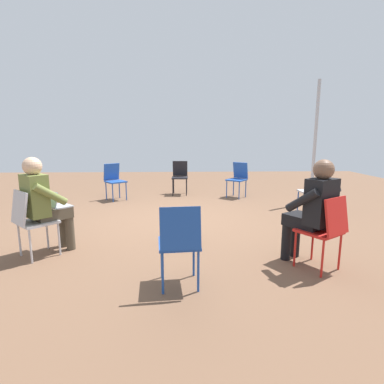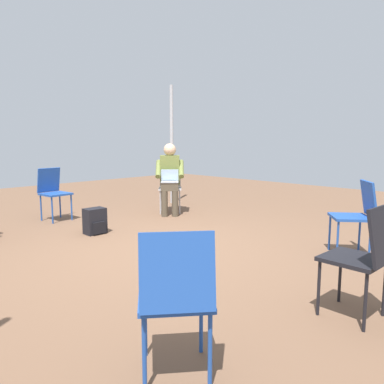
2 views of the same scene
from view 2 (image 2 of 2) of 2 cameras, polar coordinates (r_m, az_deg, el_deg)
ground_plane at (r=4.58m, az=-5.72°, el=-8.59°), size 14.62×14.62×0.00m
chair_southwest at (r=4.60m, az=23.86°, el=-2.81°), size 0.58×0.58×0.85m
chair_east at (r=6.48m, az=-20.42°, el=0.30°), size 0.47×0.43×0.85m
chair_northwest at (r=2.06m, az=-2.48°, el=-15.05°), size 0.58×0.58×0.85m
chair_southeast at (r=6.78m, az=-3.35°, el=1.11°), size 0.59×0.58×0.85m
chair_west at (r=2.97m, az=24.75°, el=-8.48°), size 0.45×0.42×0.85m
person_with_laptop at (r=6.59m, az=-3.39°, el=2.63°), size 0.64×0.64×1.24m
backpack_near_laptop_user at (r=5.40m, az=-14.57°, el=-4.53°), size 0.25×0.28×0.36m
tent_pole_far at (r=7.71m, az=-3.12°, el=7.15°), size 0.07×0.07×2.39m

